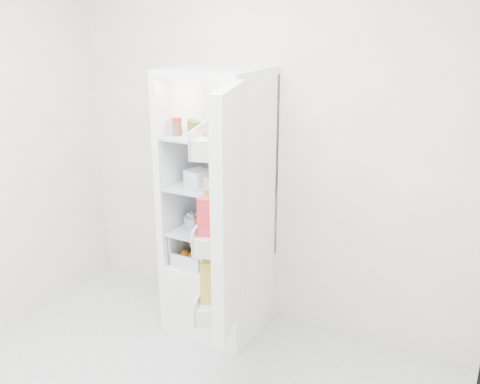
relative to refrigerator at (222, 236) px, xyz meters
The scene contains 21 objects.
room_walls 1.57m from the refrigerator, 80.89° to the right, with size 3.02×3.02×2.61m.
refrigerator is the anchor object (origin of this frame).
shelf_low 0.10m from the refrigerator, 90.00° to the right, with size 0.49×0.53×0.01m, color #AFC2CD.
shelf_mid 0.39m from the refrigerator, 90.00° to the right, with size 0.49×0.53×0.01m, color #AFC2CD.
shelf_top 0.72m from the refrigerator, 90.00° to the right, with size 0.49×0.53×0.01m, color #AFC2CD.
crisper_left 0.15m from the refrigerator, 152.98° to the right, with size 0.23×0.46×0.22m, color silver, non-canonical shape.
crisper_right 0.15m from the refrigerator, 27.02° to the right, with size 0.23×0.46×0.22m, color silver, non-canonical shape.
condiment_jars 0.79m from the refrigerator, 102.57° to the right, with size 0.38×0.16×0.08m.
squeeze_bottle 0.84m from the refrigerator, 24.62° to the right, with size 0.06×0.06×0.20m, color white.
tub_white 0.46m from the refrigerator, 138.27° to the right, with size 0.14×0.14×0.09m, color white.
tub_cream 0.43m from the refrigerator, 87.89° to the right, with size 0.11×0.11×0.06m, color beige.
tin_red 0.45m from the refrigerator, 33.62° to the right, with size 0.10×0.10×0.06m, color red.
foil_tray 0.44m from the refrigerator, 157.28° to the left, with size 0.14×0.11×0.04m, color silver.
tub_green 0.47m from the refrigerator, 21.54° to the right, with size 0.09×0.12×0.07m, color #44954D.
red_cabbage 0.21m from the refrigerator, 13.48° to the left, with size 0.17×0.17×0.17m, color #5C1F57.
bell_pepper 0.20m from the refrigerator, 126.13° to the right, with size 0.10×0.10×0.10m, color red.
mushroom_bowl 0.22m from the refrigerator, 150.46° to the right, with size 0.13×0.13×0.06m, color #94BDDD.
salad_bag 0.36m from the refrigerator, 55.82° to the right, with size 0.11×0.11×0.11m, color #B4CC99.
citrus_pile 0.17m from the refrigerator, 146.25° to the right, with size 0.20×0.31×0.16m.
veg_pile 0.18m from the refrigerator, 26.82° to the right, with size 0.16×0.30×0.10m.
fridge_door 0.85m from the refrigerator, 58.03° to the right, with size 0.33×0.59×1.30m.
Camera 1 is at (1.52, -1.68, 2.11)m, focal length 40.00 mm.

